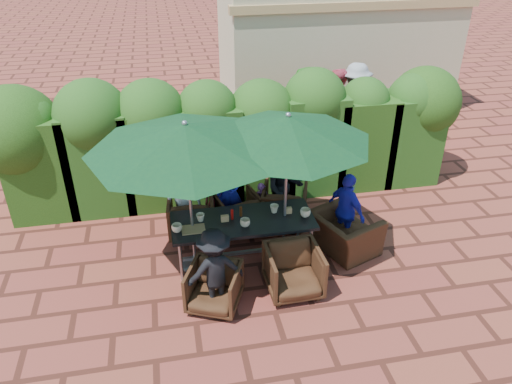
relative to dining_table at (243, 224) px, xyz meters
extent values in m
plane|color=brown|center=(0.23, -0.20, -0.67)|extent=(80.00, 80.00, 0.00)
cube|color=black|center=(0.00, 0.00, 0.05)|extent=(2.21, 0.90, 0.05)
cube|color=gray|center=(0.00, 0.00, -0.55)|extent=(2.01, 0.05, 0.05)
cylinder|color=gray|center=(-1.01, -0.35, -0.32)|extent=(0.05, 0.05, 0.70)
cylinder|color=gray|center=(-1.01, 0.35, -0.32)|extent=(0.05, 0.05, 0.70)
cylinder|color=gray|center=(1.01, -0.35, -0.32)|extent=(0.05, 0.05, 0.70)
cylinder|color=gray|center=(1.01, 0.35, -0.32)|extent=(0.05, 0.05, 0.70)
cylinder|color=gray|center=(-0.78, -0.03, -0.66)|extent=(0.44, 0.44, 0.03)
cylinder|color=gray|center=(-0.78, -0.03, 0.53)|extent=(0.04, 0.04, 2.40)
cone|color=black|center=(-0.78, -0.03, 1.55)|extent=(2.82, 2.82, 0.38)
sphere|color=gray|center=(-0.78, -0.03, 1.75)|extent=(0.08, 0.08, 0.08)
cylinder|color=gray|center=(0.67, -0.01, -0.66)|extent=(0.44, 0.44, 0.03)
cylinder|color=gray|center=(0.67, -0.01, 0.53)|extent=(0.04, 0.04, 2.40)
cone|color=black|center=(0.67, -0.01, 1.55)|extent=(2.48, 2.48, 0.38)
sphere|color=gray|center=(0.67, -0.01, 1.75)|extent=(0.08, 0.08, 0.08)
imported|color=black|center=(-0.75, 0.89, -0.28)|extent=(0.84, 0.79, 0.80)
imported|color=black|center=(0.06, 0.88, -0.31)|extent=(0.85, 0.82, 0.73)
imported|color=black|center=(0.90, 0.93, -0.28)|extent=(0.96, 0.93, 0.79)
imported|color=black|center=(-0.59, -0.99, -0.31)|extent=(0.90, 0.88, 0.72)
imported|color=black|center=(0.59, -0.90, -0.28)|extent=(0.79, 0.74, 0.80)
imported|color=black|center=(1.67, -0.07, -0.23)|extent=(0.98, 1.18, 0.88)
imported|color=white|center=(-0.86, 0.95, -0.04)|extent=(0.65, 0.41, 1.27)
imported|color=#2021B0|center=(-0.06, 1.04, -0.02)|extent=(0.51, 0.43, 1.32)
imported|color=black|center=(0.89, 0.96, 0.02)|extent=(0.69, 0.45, 1.38)
imported|color=black|center=(-0.57, -1.01, -0.03)|extent=(0.87, 0.51, 1.29)
imported|color=#2021B0|center=(1.72, 0.06, -0.01)|extent=(0.67, 0.87, 1.32)
imported|color=#CA475D|center=(-0.34, 1.12, -0.22)|extent=(0.36, 0.31, 0.90)
imported|color=#8C4392|center=(0.51, 1.03, -0.29)|extent=(0.29, 0.24, 0.76)
imported|color=#329027|center=(2.10, 3.93, 0.29)|extent=(1.81, 1.62, 1.93)
imported|color=#CA475D|center=(2.90, 4.13, 0.21)|extent=(0.99, 0.83, 1.78)
imported|color=gray|center=(3.35, 4.08, 0.28)|extent=(1.34, 1.05, 1.90)
imported|color=beige|center=(-1.02, -0.13, 0.14)|extent=(0.16, 0.16, 0.12)
imported|color=beige|center=(-0.65, 0.09, 0.14)|extent=(0.13, 0.13, 0.12)
imported|color=beige|center=(0.00, -0.18, 0.14)|extent=(0.16, 0.16, 0.12)
imported|color=beige|center=(0.52, 0.12, 0.14)|extent=(0.14, 0.14, 0.13)
imported|color=beige|center=(0.97, -0.10, 0.14)|extent=(0.17, 0.17, 0.13)
cylinder|color=#B20C0A|center=(-0.16, 0.05, 0.16)|extent=(0.04, 0.04, 0.17)
cylinder|color=#4C230C|center=(-0.01, 0.11, 0.16)|extent=(0.04, 0.04, 0.17)
cube|color=olive|center=(-0.78, -0.13, 0.08)|extent=(0.35, 0.25, 0.02)
cube|color=tan|center=(-0.28, 0.01, 0.13)|extent=(0.12, 0.06, 0.10)
cube|color=tan|center=(0.73, 0.05, 0.13)|extent=(0.12, 0.06, 0.10)
cube|color=#17330D|center=(-3.27, 2.10, 0.27)|extent=(1.15, 0.95, 1.88)
sphere|color=#17330D|center=(-3.27, 2.10, 1.11)|extent=(0.91, 0.91, 0.91)
cube|color=#17330D|center=(-2.27, 2.10, 0.29)|extent=(1.15, 0.95, 1.92)
sphere|color=#17330D|center=(-2.27, 2.10, 1.14)|extent=(1.30, 1.30, 1.30)
cube|color=#17330D|center=(-1.27, 2.10, 0.27)|extent=(1.15, 0.95, 1.88)
sphere|color=#17330D|center=(-1.27, 2.10, 1.11)|extent=(1.25, 1.25, 1.25)
cube|color=#17330D|center=(-0.27, 2.10, 0.26)|extent=(1.15, 0.95, 1.87)
sphere|color=#17330D|center=(-0.27, 2.10, 1.10)|extent=(1.10, 1.10, 1.10)
cube|color=#17330D|center=(0.73, 2.10, 0.20)|extent=(1.15, 0.95, 1.76)
sphere|color=#17330D|center=(0.73, 2.10, 0.98)|extent=(1.24, 1.24, 1.24)
cube|color=#17330D|center=(1.73, 2.10, 0.30)|extent=(1.15, 0.95, 1.95)
sphere|color=#17330D|center=(1.73, 2.10, 1.17)|extent=(1.17, 1.17, 1.17)
cube|color=#17330D|center=(2.73, 2.10, 0.24)|extent=(1.15, 0.95, 1.82)
sphere|color=#17330D|center=(2.73, 2.10, 1.05)|extent=(0.96, 0.96, 0.96)
cube|color=#17330D|center=(3.73, 2.10, 0.23)|extent=(1.15, 0.95, 1.80)
sphere|color=#17330D|center=(3.73, 2.10, 1.03)|extent=(1.03, 1.03, 1.03)
sphere|color=#17330D|center=(-3.57, 2.20, 0.93)|extent=(1.60, 1.60, 1.60)
sphere|color=#17330D|center=(4.03, 2.20, 0.93)|extent=(1.40, 1.40, 1.40)
cube|color=tan|center=(3.73, 6.80, 0.93)|extent=(6.00, 3.00, 3.20)
cube|color=tan|center=(3.73, 5.35, 2.23)|extent=(6.20, 0.25, 0.20)
camera|label=1|loc=(-1.05, -6.38, 4.31)|focal=35.00mm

